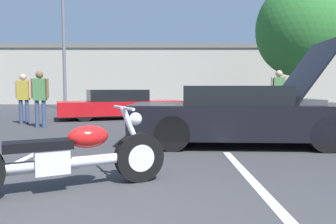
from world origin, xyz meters
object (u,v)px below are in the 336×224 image
tree_background (296,29)px  motorcycle (63,158)px  spectator_by_show_car (23,95)px  spectator_midground (278,92)px  light_pole (64,28)px  parked_car_mid_row (120,105)px  show_car_hood_open (241,115)px  spectator_far_lot (39,94)px

tree_background → motorcycle: (-8.02, -14.03, -3.91)m
spectator_by_show_car → spectator_midground: (8.35, 0.32, 0.09)m
light_pole → parked_car_mid_row: size_ratio=1.58×
tree_background → spectator_by_show_car: (-11.53, -7.06, -3.33)m
light_pole → show_car_hood_open: size_ratio=1.76×
light_pole → tree_background: bearing=-1.5°
tree_background → spectator_midground: 8.13m
spectator_by_show_car → show_car_hood_open: bearing=-32.1°
spectator_far_lot → parked_car_mid_row: bearing=56.7°
parked_car_mid_row → spectator_midground: size_ratio=2.89×
spectator_by_show_car → spectator_far_lot: 1.32m
spectator_by_show_car → spectator_midground: 8.36m
tree_background → spectator_midground: tree_background is taller
tree_background → parked_car_mid_row: bearing=-149.8°
parked_car_mid_row → spectator_far_lot: 3.58m
spectator_by_show_car → tree_background: bearing=31.5°
motorcycle → light_pole: bearing=81.1°
motorcycle → spectator_by_show_car: size_ratio=1.37×
light_pole → spectator_midground: 12.11m
spectator_by_show_car → spectator_far_lot: bearing=-46.6°
light_pole → tree_background: 12.44m
show_car_hood_open → spectator_by_show_car: bearing=150.7°
spectator_far_lot → tree_background: bearing=37.1°
parked_car_mid_row → spectator_by_show_car: (-2.86, -2.00, 0.43)m
tree_background → parked_car_mid_row: 10.72m
motorcycle → parked_car_mid_row: size_ratio=0.44×
parked_car_mid_row → spectator_midground: (5.49, -1.69, 0.52)m
spectator_far_lot → light_pole: bearing=102.3°
show_car_hood_open → spectator_midground: size_ratio=2.59×
show_car_hood_open → motorcycle: bearing=-128.2°
spectator_far_lot → show_car_hood_open: bearing=-28.9°
light_pole → spectator_by_show_car: bearing=-83.0°
light_pole → spectator_by_show_car: light_pole is taller
spectator_by_show_car → motorcycle: bearing=-63.3°
spectator_midground → motorcycle: bearing=-123.6°
tree_background → spectator_far_lot: size_ratio=4.08×
tree_background → spectator_by_show_car: tree_background is taller
show_car_hood_open → spectator_midground: (2.16, 4.19, 0.44)m
parked_car_mid_row → show_car_hood_open: bearing=-79.7°
show_car_hood_open → tree_background: bearing=66.7°
tree_background → show_car_hood_open: (-5.34, -10.93, -3.68)m
tree_background → motorcycle: 16.63m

